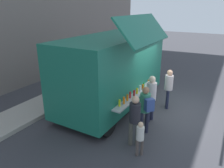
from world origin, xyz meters
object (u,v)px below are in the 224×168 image
(child_near_queue, at_px, (140,136))
(customer_mid_with_backpack, at_px, (145,106))
(customer_front_ordering, at_px, (151,95))
(customer_rear_waiting, at_px, (135,117))
(trash_bin, at_px, (110,68))
(food_truck_main, at_px, (114,69))
(customer_extra_browsing, at_px, (169,86))

(child_near_queue, bearing_deg, customer_mid_with_backpack, -26.92)
(customer_front_ordering, distance_m, customer_mid_with_backpack, 0.97)
(customer_rear_waiting, distance_m, child_near_queue, 0.63)
(customer_front_ordering, bearing_deg, trash_bin, -32.82)
(customer_front_ordering, distance_m, customer_rear_waiting, 1.72)
(food_truck_main, relative_size, customer_mid_with_backpack, 3.39)
(customer_rear_waiting, height_order, customer_extra_browsing, customer_extra_browsing)
(trash_bin, xyz_separation_m, customer_front_ordering, (-4.27, -4.23, 0.61))
(customer_front_ordering, distance_m, customer_extra_browsing, 1.48)
(customer_front_ordering, height_order, child_near_queue, customer_front_ordering)
(trash_bin, bearing_deg, customer_extra_browsing, -122.15)
(trash_bin, xyz_separation_m, customer_mid_with_backpack, (-5.23, -4.38, 0.58))
(customer_front_ordering, bearing_deg, customer_extra_browsing, -87.24)
(trash_bin, distance_m, customer_mid_with_backpack, 6.84)
(customer_rear_waiting, xyz_separation_m, child_near_queue, (-0.40, -0.36, -0.34))
(trash_bin, height_order, customer_rear_waiting, customer_rear_waiting)
(food_truck_main, distance_m, customer_front_ordering, 2.07)
(customer_mid_with_backpack, distance_m, customer_rear_waiting, 0.76)
(customer_rear_waiting, bearing_deg, child_near_queue, -167.18)
(customer_front_ordering, height_order, customer_mid_with_backpack, customer_front_ordering)
(customer_mid_with_backpack, height_order, customer_extra_browsing, customer_mid_with_backpack)
(trash_bin, height_order, child_near_queue, child_near_queue)
(customer_front_ordering, relative_size, customer_extra_browsing, 1.06)
(customer_rear_waiting, bearing_deg, customer_extra_browsing, -31.86)
(food_truck_main, height_order, trash_bin, food_truck_main)
(customer_rear_waiting, distance_m, customer_extra_browsing, 3.17)
(customer_front_ordering, height_order, customer_rear_waiting, customer_front_ordering)
(trash_bin, relative_size, customer_mid_with_backpack, 0.55)
(customer_extra_browsing, relative_size, child_near_queue, 1.53)
(customer_front_ordering, xyz_separation_m, customer_extra_browsing, (1.46, -0.25, -0.06))
(customer_mid_with_backpack, height_order, child_near_queue, customer_mid_with_backpack)
(food_truck_main, relative_size, customer_rear_waiting, 3.47)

